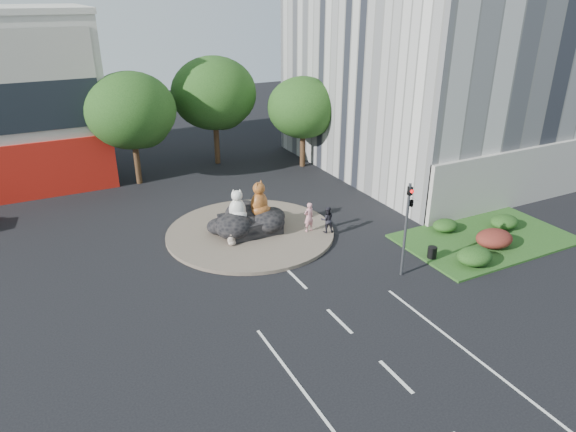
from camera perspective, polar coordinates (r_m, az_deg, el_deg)
name	(u,v)px	position (r m, az deg, el deg)	size (l,w,h in m)	color
ground	(339,321)	(23.27, 5.73, -11.55)	(120.00, 120.00, 0.00)	black
roundabout_island	(250,232)	(30.89, -4.21, -1.81)	(10.00, 10.00, 0.20)	brown
rock_plinth	(250,224)	(30.66, -4.24, -0.88)	(3.20, 2.60, 0.90)	black
grass_verge	(485,239)	(32.28, 21.09, -2.35)	(10.00, 6.00, 0.12)	#1E4717
tree_left	(132,114)	(39.28, -16.95, 10.79)	(6.46, 6.46, 8.27)	#382314
tree_mid	(215,97)	(42.85, -8.16, 13.00)	(6.84, 6.84, 8.76)	#382314
tree_right	(303,110)	(41.82, 1.73, 11.66)	(5.70, 5.70, 7.30)	#382314
hedge_near_green	(475,256)	(28.83, 20.02, -4.23)	(2.00, 1.60, 0.90)	#193A12
hedge_red	(494,239)	(31.12, 21.93, -2.34)	(2.20, 1.76, 0.99)	#542216
hedge_mid_green	(504,222)	(33.81, 22.90, -0.60)	(1.80, 1.44, 0.81)	#193A12
hedge_back_green	(445,225)	(32.19, 17.07, -1.01)	(1.60, 1.28, 0.72)	#193A12
traffic_light	(409,210)	(25.66, 13.32, 0.68)	(0.44, 1.24, 5.00)	#595B60
street_lamp	(446,142)	(34.53, 17.10, 7.88)	(2.34, 0.22, 8.06)	#595B60
cat_white	(237,204)	(29.87, -5.67, 1.30)	(1.14, 0.99, 1.90)	silver
cat_tabby	(259,198)	(30.36, -3.23, 2.02)	(1.28, 1.11, 2.14)	#B46225
kitten_calico	(231,238)	(29.09, -6.32, -2.42)	(0.52, 0.45, 0.87)	white
kitten_white	(277,224)	(30.74, -1.27, -0.88)	(0.46, 0.40, 0.77)	silver
pedestrian_pink	(309,217)	(30.40, 2.33, -0.11)	(0.66, 0.43, 1.81)	pink
pedestrian_dark	(327,220)	(30.35, 4.38, -0.41)	(0.78, 0.61, 1.61)	black
litter_bin	(432,252)	(28.85, 15.72, -3.91)	(0.50, 0.50, 0.63)	black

